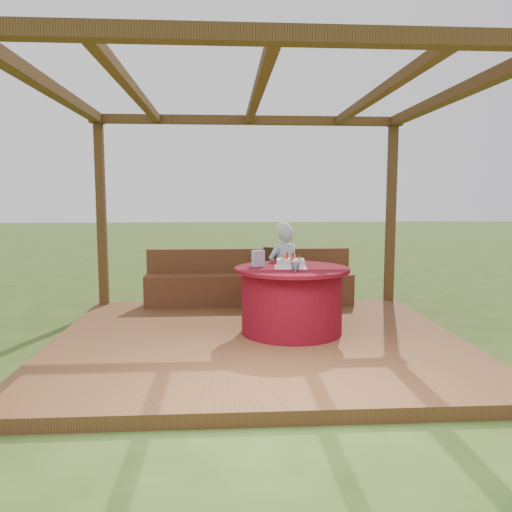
{
  "coord_description": "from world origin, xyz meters",
  "views": [
    {
      "loc": [
        -0.37,
        -5.45,
        1.66
      ],
      "look_at": [
        0.0,
        0.25,
        1.0
      ],
      "focal_mm": 35.0,
      "sensor_mm": 36.0,
      "label": 1
    }
  ],
  "objects": [
    {
      "name": "pergola",
      "position": [
        0.0,
        0.0,
        2.41
      ],
      "size": [
        4.5,
        4.0,
        2.72
      ],
      "color": "brown",
      "rests_on": "deck"
    },
    {
      "name": "birthday_cake",
      "position": [
        0.39,
        0.15,
        0.93
      ],
      "size": [
        0.39,
        0.39,
        0.17
      ],
      "color": "white",
      "rests_on": "table"
    },
    {
      "name": "bench",
      "position": [
        0.0,
        1.72,
        0.38
      ],
      "size": [
        3.0,
        0.42,
        0.8
      ],
      "color": "brown",
      "rests_on": "deck"
    },
    {
      "name": "drinking_glass",
      "position": [
        0.4,
        -0.16,
        0.92
      ],
      "size": [
        0.11,
        0.11,
        0.1
      ],
      "primitive_type": "imported",
      "rotation": [
        0.0,
        0.0,
        -0.1
      ],
      "color": "white",
      "rests_on": "table"
    },
    {
      "name": "elderly_woman",
      "position": [
        0.41,
        0.97,
        0.75
      ],
      "size": [
        0.51,
        0.44,
        1.24
      ],
      "color": "#9BC7E6",
      "rests_on": "deck"
    },
    {
      "name": "gift_bag",
      "position": [
        0.03,
        0.26,
        0.97
      ],
      "size": [
        0.15,
        0.13,
        0.19
      ],
      "primitive_type": "cube",
      "rotation": [
        0.0,
        0.0,
        0.37
      ],
      "color": "#E292C8",
      "rests_on": "table"
    },
    {
      "name": "table",
      "position": [
        0.4,
        0.15,
        0.5
      ],
      "size": [
        1.31,
        1.31,
        0.76
      ],
      "color": "maroon",
      "rests_on": "deck"
    },
    {
      "name": "ground",
      "position": [
        0.0,
        0.0,
        0.0
      ],
      "size": [
        60.0,
        60.0,
        0.0
      ],
      "primitive_type": "plane",
      "color": "#334C19",
      "rests_on": "ground"
    },
    {
      "name": "deck",
      "position": [
        0.0,
        0.0,
        0.06
      ],
      "size": [
        4.5,
        4.0,
        0.12
      ],
      "primitive_type": "cube",
      "color": "brown",
      "rests_on": "ground"
    },
    {
      "name": "chair",
      "position": [
        0.34,
        1.37,
        0.59
      ],
      "size": [
        0.53,
        0.53,
        0.86
      ],
      "color": "#322010",
      "rests_on": "deck"
    }
  ]
}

